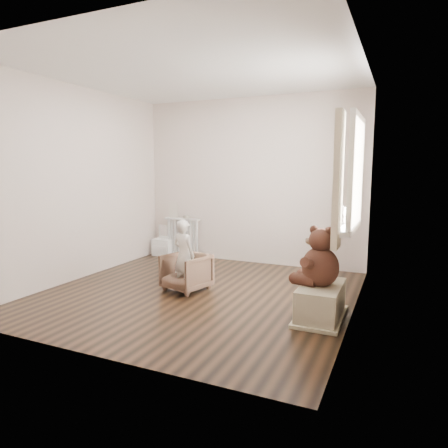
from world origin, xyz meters
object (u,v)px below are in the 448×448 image
at_px(toy_vanity, 163,240).
at_px(armchair, 186,272).
at_px(child, 184,255).
at_px(toy_bench, 321,299).
at_px(radiator, 183,234).
at_px(teddy_bear, 321,254).
at_px(plush_cat, 346,215).

xyz_separation_m(toy_vanity, armchair, (1.37, -1.60, -0.05)).
distance_m(child, toy_bench, 1.74).
height_order(radiator, toy_bench, radiator).
bearing_deg(child, toy_vanity, -35.01).
xyz_separation_m(armchair, child, (0.00, -0.05, 0.23)).
xyz_separation_m(armchair, teddy_bear, (1.69, -0.29, 0.44)).
xyz_separation_m(radiator, toy_bench, (2.70, -1.90, -0.19)).
height_order(child, plush_cat, plush_cat).
relative_size(toy_bench, plush_cat, 3.16).
distance_m(radiator, toy_vanity, 0.39).
bearing_deg(toy_bench, armchair, 171.12).
height_order(armchair, toy_bench, armchair).
distance_m(toy_vanity, armchair, 2.10).
distance_m(toy_bench, teddy_bear, 0.47).
xyz_separation_m(toy_vanity, toy_bench, (3.07, -1.87, -0.08)).
xyz_separation_m(child, teddy_bear, (1.69, -0.24, 0.22)).
height_order(child, toy_bench, child).
distance_m(toy_vanity, child, 2.15).
relative_size(child, plush_cat, 3.72).
bearing_deg(toy_vanity, teddy_bear, -31.69).
relative_size(armchair, child, 0.58).
height_order(toy_bench, teddy_bear, teddy_bear).
relative_size(child, toy_bench, 1.18).
relative_size(armchair, plush_cat, 2.16).
distance_m(radiator, teddy_bear, 3.31).
relative_size(toy_vanity, armchair, 1.04).
relative_size(child, teddy_bear, 1.48).
relative_size(radiator, toy_bench, 0.90).
xyz_separation_m(toy_vanity, child, (1.37, -1.65, 0.18)).
xyz_separation_m(toy_vanity, teddy_bear, (3.06, -1.89, 0.40)).
relative_size(teddy_bear, plush_cat, 2.52).
distance_m(child, plush_cat, 1.95).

